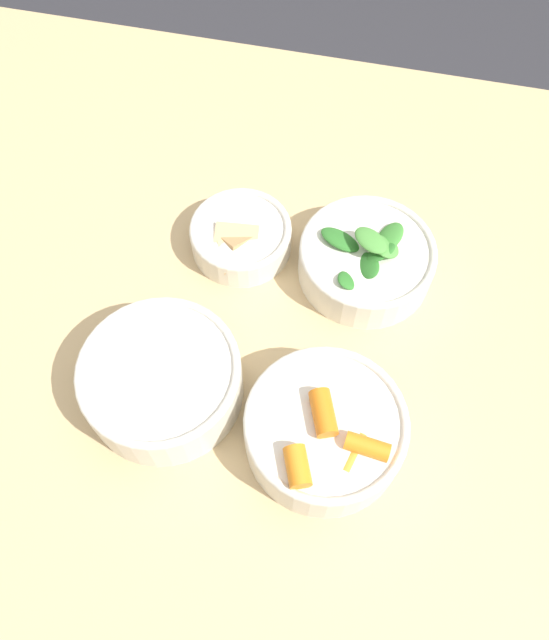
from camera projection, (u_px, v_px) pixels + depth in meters
ground_plane at (286, 476)px, 1.47m from camera, size 10.00×10.00×0.00m
dining_table at (293, 354)px, 0.88m from camera, size 1.31×0.99×0.77m
bowl_carrots at (325, 430)px, 0.69m from camera, size 0.18×0.18×0.08m
bowl_greens at (366, 259)px, 0.80m from camera, size 0.17×0.17×0.08m
bowl_beans_hotdog at (162, 380)px, 0.72m from camera, size 0.19×0.19×0.07m
bowl_cookies at (241, 236)px, 0.83m from camera, size 0.13×0.13×0.05m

